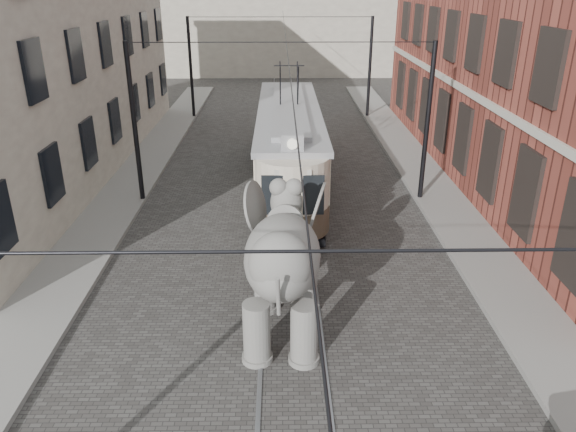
{
  "coord_description": "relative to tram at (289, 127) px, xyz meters",
  "views": [
    {
      "loc": [
        -0.25,
        -13.93,
        7.96
      ],
      "look_at": [
        -0.05,
        -0.36,
        2.1
      ],
      "focal_mm": 34.29,
      "sensor_mm": 36.0,
      "label": 1
    }
  ],
  "objects": [
    {
      "name": "stucco_building",
      "position": [
        -11.11,
        2.07,
        2.53
      ],
      "size": [
        7.0,
        24.0,
        10.0
      ],
      "primitive_type": "cube",
      "color": "gray",
      "rests_on": "ground"
    },
    {
      "name": "ground",
      "position": [
        -0.11,
        -7.93,
        -2.47
      ],
      "size": [
        120.0,
        120.0,
        0.0
      ],
      "primitive_type": "plane",
      "color": "#3F3D3A"
    },
    {
      "name": "sidewalk_left",
      "position": [
        -6.61,
        -7.93,
        -2.39
      ],
      "size": [
        2.0,
        60.0,
        0.15
      ],
      "primitive_type": "cube",
      "color": "slate",
      "rests_on": "ground"
    },
    {
      "name": "elephant",
      "position": [
        -0.33,
        -10.66,
        -0.82
      ],
      "size": [
        3.26,
        5.54,
        3.3
      ],
      "primitive_type": null,
      "rotation": [
        0.0,
        0.0,
        -0.05
      ],
      "color": "slate",
      "rests_on": "ground"
    },
    {
      "name": "sidewalk_right",
      "position": [
        5.89,
        -7.93,
        -2.39
      ],
      "size": [
        2.0,
        60.0,
        0.15
      ],
      "primitive_type": "cube",
      "color": "slate",
      "rests_on": "ground"
    },
    {
      "name": "catenary",
      "position": [
        -0.31,
        -2.93,
        0.53
      ],
      "size": [
        11.0,
        30.2,
        6.0
      ],
      "primitive_type": null,
      "color": "black",
      "rests_on": "ground"
    },
    {
      "name": "tram",
      "position": [
        0.0,
        0.0,
        0.0
      ],
      "size": [
        2.57,
        12.43,
        4.93
      ],
      "primitive_type": null,
      "rotation": [
        0.0,
        0.0,
        0.0
      ],
      "color": "#BDB099",
      "rests_on": "ground"
    },
    {
      "name": "tram_rails",
      "position": [
        -0.11,
        -7.93,
        -2.45
      ],
      "size": [
        1.54,
        80.0,
        0.02
      ],
      "primitive_type": null,
      "color": "slate",
      "rests_on": "ground"
    },
    {
      "name": "brick_building",
      "position": [
        10.89,
        1.07,
        3.53
      ],
      "size": [
        8.0,
        26.0,
        12.0
      ],
      "primitive_type": "cube",
      "color": "maroon",
      "rests_on": "ground"
    }
  ]
}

